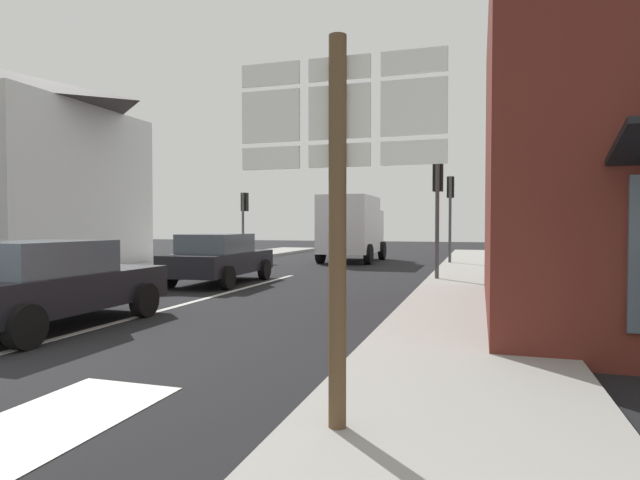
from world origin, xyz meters
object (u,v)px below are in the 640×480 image
at_px(traffic_light_near_right, 438,193).
at_px(sedan_near, 47,283).
at_px(sedan_far, 219,258).
at_px(traffic_light_far_right, 450,200).
at_px(traffic_light_far_left, 244,210).
at_px(delivery_truck, 352,227).
at_px(route_sign_post, 338,190).

bearing_deg(traffic_light_near_right, sedan_near, -122.20).
distance_m(sedan_far, traffic_light_near_right, 6.80).
bearing_deg(traffic_light_far_right, traffic_light_far_left, 177.37).
distance_m(sedan_near, traffic_light_near_right, 10.84).
xyz_separation_m(sedan_near, traffic_light_far_right, (5.69, 15.98, 2.05)).
bearing_deg(traffic_light_far_left, traffic_light_near_right, -36.93).
height_order(sedan_near, traffic_light_near_right, traffic_light_near_right).
relative_size(sedan_near, sedan_far, 0.99).
xyz_separation_m(delivery_truck, traffic_light_near_right, (4.55, -7.93, 1.04)).
bearing_deg(delivery_truck, route_sign_post, -76.75).
bearing_deg(traffic_light_near_right, delivery_truck, 119.83).
bearing_deg(route_sign_post, traffic_light_near_right, 90.73).
distance_m(sedan_far, route_sign_post, 11.77).
bearing_deg(traffic_light_far_left, route_sign_post, -62.77).
relative_size(sedan_near, traffic_light_far_right, 1.11).
xyz_separation_m(traffic_light_near_right, traffic_light_far_left, (-9.85, 7.40, -0.25)).
height_order(sedan_far, delivery_truck, delivery_truck).
bearing_deg(traffic_light_near_right, sedan_far, -160.59).
height_order(delivery_truck, route_sign_post, route_sign_post).
bearing_deg(sedan_far, traffic_light_far_left, 111.17).
bearing_deg(route_sign_post, sedan_far, 122.54).
xyz_separation_m(traffic_light_far_left, traffic_light_far_right, (9.85, -0.45, 0.36)).
xyz_separation_m(route_sign_post, traffic_light_near_right, (-0.15, 12.03, 0.69)).
distance_m(sedan_near, delivery_truck, 17.02).
bearing_deg(traffic_light_near_right, route_sign_post, -89.27).
height_order(route_sign_post, traffic_light_far_left, traffic_light_far_left).
bearing_deg(traffic_light_far_left, sedan_near, -75.78).
height_order(sedan_far, traffic_light_far_left, traffic_light_far_left).
bearing_deg(traffic_light_far_right, sedan_near, -109.58).
bearing_deg(traffic_light_far_left, sedan_far, -68.83).
bearing_deg(traffic_light_far_right, traffic_light_near_right, -90.00).
bearing_deg(traffic_light_near_right, traffic_light_far_right, 90.00).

